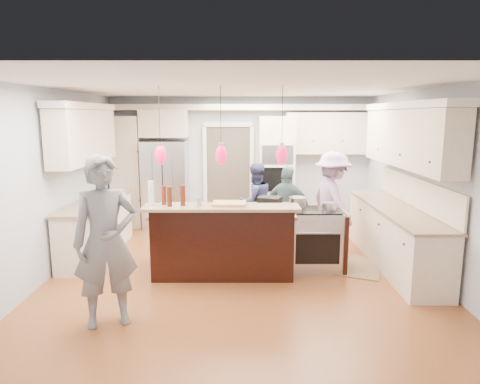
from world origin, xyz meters
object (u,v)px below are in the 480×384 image
object	(u,v)px
refrigerator	(166,184)
island_range	(316,239)
person_bar_end	(106,242)
kitchen_island	(224,239)
person_far_left	(255,202)

from	to	relation	value
refrigerator	island_range	distance (m)	3.71
person_bar_end	kitchen_island	bearing A→B (deg)	33.42
refrigerator	person_bar_end	bearing A→B (deg)	-88.93
refrigerator	person_bar_end	xyz separation A→B (m)	(0.08, -4.28, 0.06)
island_range	person_far_left	xyz separation A→B (m)	(-0.88, 1.45, 0.27)
refrigerator	person_far_left	world-z (taller)	refrigerator
kitchen_island	island_range	world-z (taller)	kitchen_island
island_range	kitchen_island	bearing A→B (deg)	-176.90
island_range	person_far_left	bearing A→B (deg)	121.32
person_bar_end	person_far_left	bearing A→B (deg)	40.67
kitchen_island	person_bar_end	xyz separation A→B (m)	(-1.23, -1.71, 0.47)
person_far_left	refrigerator	bearing A→B (deg)	-54.66
kitchen_island	person_far_left	xyz separation A→B (m)	(0.52, 1.53, 0.24)
kitchen_island	person_bar_end	size ratio (longest dim) A/B	1.10
refrigerator	island_range	bearing A→B (deg)	-42.59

